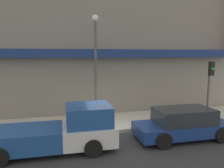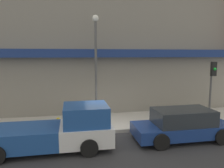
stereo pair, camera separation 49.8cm
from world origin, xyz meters
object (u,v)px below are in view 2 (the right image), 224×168
at_px(traffic_light, 212,80).
at_px(street_lamp, 96,57).
at_px(pickup_truck, 56,131).
at_px(fire_hydrant, 58,124).
at_px(parked_car, 182,125).

bearing_deg(traffic_light, street_lamp, 169.65).
distance_m(pickup_truck, fire_hydrant, 2.01).
distance_m(fire_hydrant, traffic_light, 8.86).
relative_size(pickup_truck, traffic_light, 1.61).
distance_m(parked_car, fire_hydrant, 6.16).
xyz_separation_m(street_lamp, traffic_light, (6.52, -1.19, -1.34)).
xyz_separation_m(pickup_truck, fire_hydrant, (-0.03, 1.98, -0.32)).
distance_m(parked_car, traffic_light, 3.86).
xyz_separation_m(pickup_truck, traffic_light, (8.59, 1.93, 1.73)).
distance_m(pickup_truck, street_lamp, 4.84).
bearing_deg(parked_car, traffic_light, 34.92).
bearing_deg(traffic_light, parked_car, -145.39).
bearing_deg(pickup_truck, street_lamp, 54.83).
height_order(pickup_truck, fire_hydrant, pickup_truck).
relative_size(parked_car, street_lamp, 0.78).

